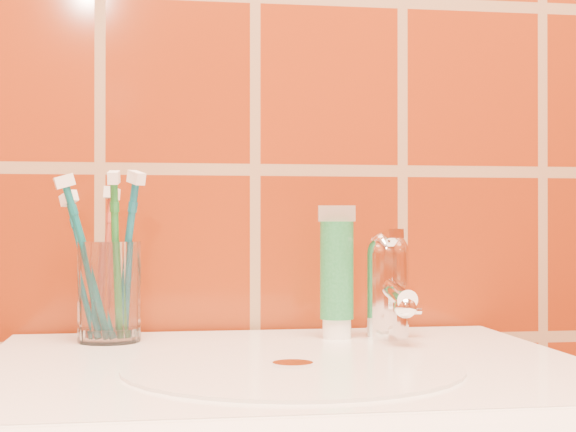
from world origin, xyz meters
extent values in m
cylinder|color=silver|center=(0.00, 0.91, 0.85)|extent=(0.30, 0.30, 0.00)
cylinder|color=white|center=(0.00, 0.91, 0.85)|extent=(0.04, 0.04, 0.00)
cylinder|color=white|center=(-0.17, 1.11, 0.90)|extent=(0.08, 0.08, 0.11)
cylinder|color=white|center=(0.08, 1.10, 0.86)|extent=(0.03, 0.03, 0.02)
cylinder|color=#196C38|center=(0.08, 1.10, 0.93)|extent=(0.04, 0.04, 0.11)
cube|color=beige|center=(0.08, 1.10, 0.99)|extent=(0.04, 0.00, 0.02)
cylinder|color=white|center=(0.14, 1.09, 0.90)|extent=(0.05, 0.05, 0.09)
sphere|color=white|center=(0.14, 1.09, 0.94)|extent=(0.05, 0.05, 0.05)
cylinder|color=white|center=(0.14, 1.06, 0.91)|extent=(0.02, 0.09, 0.03)
cube|color=white|center=(0.14, 1.08, 0.96)|extent=(0.02, 0.06, 0.01)
camera|label=1|loc=(-0.12, 0.15, 0.98)|focal=55.00mm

